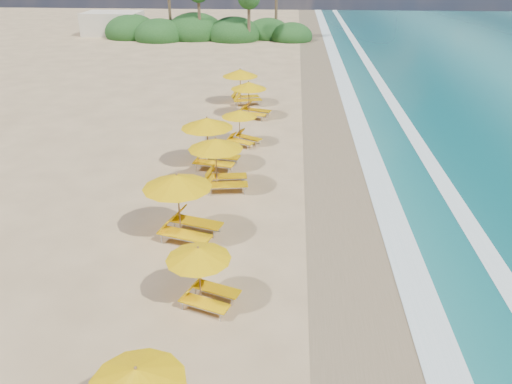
% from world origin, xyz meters
% --- Properties ---
extents(ground, '(160.00, 160.00, 0.00)m').
position_xyz_m(ground, '(0.00, 0.00, 0.00)').
color(ground, tan).
rests_on(ground, ground).
extents(wet_sand, '(4.00, 160.00, 0.01)m').
position_xyz_m(wet_sand, '(4.00, 0.00, 0.01)').
color(wet_sand, '#8C7453').
rests_on(wet_sand, ground).
extents(surf_foam, '(4.00, 160.00, 0.01)m').
position_xyz_m(surf_foam, '(6.70, 0.00, 0.03)').
color(surf_foam, white).
rests_on(surf_foam, ground).
extents(station_3, '(2.57, 2.52, 2.00)m').
position_xyz_m(station_3, '(-1.17, -5.49, 1.12)').
color(station_3, olive).
rests_on(station_3, ground).
extents(station_4, '(3.27, 3.18, 2.61)m').
position_xyz_m(station_4, '(-2.57, -1.60, 1.46)').
color(station_4, olive).
rests_on(station_4, ground).
extents(station_5, '(2.93, 2.78, 2.49)m').
position_xyz_m(station_5, '(-1.80, 2.75, 1.39)').
color(station_5, olive).
rests_on(station_5, ground).
extents(station_6, '(3.12, 2.97, 2.61)m').
position_xyz_m(station_6, '(-2.59, 5.26, 1.46)').
color(station_6, olive).
rests_on(station_6, ground).
extents(station_7, '(2.72, 2.72, 2.01)m').
position_xyz_m(station_7, '(-1.43, 8.63, 1.13)').
color(station_7, olive).
rests_on(station_7, ground).
extents(station_8, '(3.00, 2.93, 2.36)m').
position_xyz_m(station_8, '(-1.32, 13.75, 1.32)').
color(station_8, olive).
rests_on(station_8, ground).
extents(station_9, '(3.16, 3.07, 2.53)m').
position_xyz_m(station_9, '(-2.15, 16.79, 1.42)').
color(station_9, olive).
rests_on(station_9, ground).
extents(treeline, '(25.80, 8.80, 9.74)m').
position_xyz_m(treeline, '(-9.94, 45.51, 1.00)').
color(treeline, '#163D14').
rests_on(treeline, ground).
extents(beach_building, '(7.00, 5.00, 2.80)m').
position_xyz_m(beach_building, '(-22.00, 48.00, 1.40)').
color(beach_building, beige).
rests_on(beach_building, ground).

